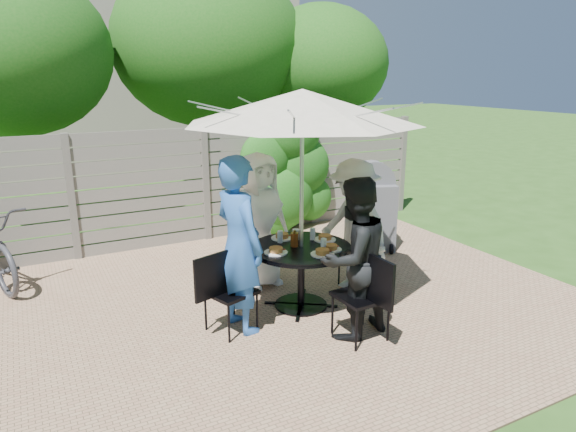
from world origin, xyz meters
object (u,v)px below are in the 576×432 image
chair_back (254,262)px  person_front (354,259)px  glass_front (324,245)px  coffee_cup (296,235)px  plate_extra (331,248)px  person_right (353,226)px  plate_left (276,251)px  syrup_jug (294,240)px  chair_left (230,308)px  glass_back (280,237)px  plate_back (282,237)px  plate_front (322,253)px  person_back (259,221)px  patio_table (301,265)px  person_left (239,245)px  umbrella (302,107)px  glass_right (313,234)px  bbq_grill (371,210)px  chair_front (361,314)px  plate_right (325,238)px  chair_right (359,268)px

chair_back → person_front: size_ratio=0.53×
glass_front → coffee_cup: (-0.09, 0.47, -0.01)m
plate_extra → coffee_cup: coffee_cup is taller
person_right → chair_back: bearing=-139.3°
plate_left → syrup_jug: (0.29, 0.10, 0.06)m
chair_left → glass_back: size_ratio=6.60×
plate_back → plate_front: 0.72m
person_back → chair_left: 1.40m
patio_table → plate_left: size_ratio=5.13×
person_right → coffee_cup: (-0.76, 0.08, -0.02)m
person_front → patio_table: bearing=-90.0°
person_left → person_front: 1.18m
patio_table → glass_back: bearing=122.4°
person_right → coffee_cup: person_right is taller
coffee_cup → person_front: bearing=-85.0°
umbrella → plate_left: 1.58m
person_right → plate_extra: bearing=-65.2°
patio_table → person_right: 0.89m
umbrella → person_front: (0.15, -0.82, -1.47)m
chair_back → glass_right: chair_back is taller
syrup_jug → person_front: bearing=-75.7°
chair_left → syrup_jug: bearing=-4.5°
umbrella → person_front: size_ratio=1.77×
plate_front → person_right: bearing=33.9°
plate_extra → syrup_jug: (-0.30, 0.30, 0.06)m
person_back → bbq_grill: (2.07, 0.46, -0.23)m
person_left → bbq_grill: 3.10m
plate_back → plate_left: 0.51m
umbrella → glass_front: umbrella is taller
umbrella → chair_left: 2.25m
patio_table → person_left: size_ratio=0.71×
person_right → glass_back: 0.97m
person_right → umbrella: bearing=-90.0°
person_right → glass_front: size_ratio=11.91×
person_back → glass_front: (0.30, -1.05, -0.04)m
plate_back → bbq_grill: bearing=24.9°
person_back → chair_front: 1.88m
plate_right → person_right: bearing=10.4°
plate_right → glass_front: (-0.20, -0.30, 0.05)m
person_right → bbq_grill: 1.59m
patio_table → chair_right: size_ratio=1.59×
person_back → person_left: size_ratio=0.92×
umbrella → plate_back: umbrella is taller
plate_right → glass_right: glass_right is taller
person_right → plate_left: person_right is taller
person_left → person_front: person_left is taller
patio_table → plate_left: 0.44m
coffee_cup → plate_right: bearing=-29.8°
chair_right → person_back: bearing=-45.9°
person_back → coffee_cup: person_back is taller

